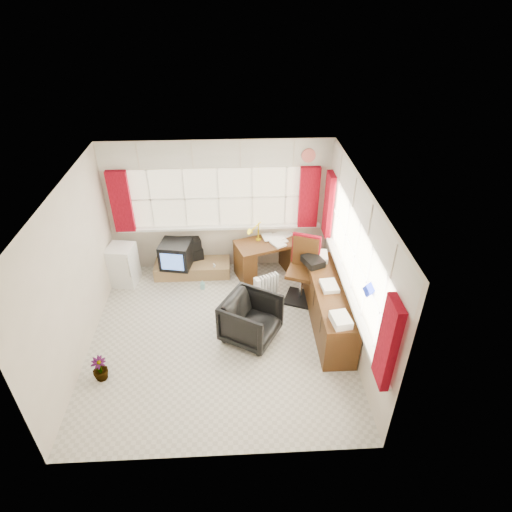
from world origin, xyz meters
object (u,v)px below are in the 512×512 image
(office_chair, at_px, (251,319))
(crt_tv, at_px, (176,255))
(tv_bench, at_px, (193,268))
(desk, at_px, (268,256))
(credenza, at_px, (329,306))
(desk_lamp, at_px, (258,227))
(task_chair, at_px, (304,266))
(radiator, at_px, (267,292))
(mini_fridge, at_px, (123,265))

(office_chair, xyz_separation_m, crt_tv, (-1.30, 1.67, 0.13))
(office_chair, bearing_deg, tv_bench, 60.92)
(office_chair, bearing_deg, desk, 17.14)
(credenza, bearing_deg, desk_lamp, 123.49)
(desk, height_order, credenza, credenza)
(task_chair, bearing_deg, crt_tv, 163.35)
(radiator, bearing_deg, credenza, -33.04)
(task_chair, distance_m, crt_tv, 2.34)
(crt_tv, bearing_deg, tv_bench, 15.57)
(office_chair, xyz_separation_m, credenza, (1.24, 0.22, 0.03))
(task_chair, distance_m, tv_bench, 2.17)
(task_chair, xyz_separation_m, tv_bench, (-1.98, 0.75, -0.50))
(desk, relative_size, crt_tv, 2.15)
(mini_fridge, bearing_deg, crt_tv, 7.23)
(desk, height_order, radiator, desk)
(desk_lamp, height_order, crt_tv, desk_lamp)
(mini_fridge, bearing_deg, task_chair, -9.78)
(tv_bench, height_order, mini_fridge, mini_fridge)
(desk_lamp, height_order, credenza, desk_lamp)
(desk, bearing_deg, radiator, -95.32)
(credenza, relative_size, mini_fridge, 2.63)
(tv_bench, xyz_separation_m, crt_tv, (-0.27, -0.07, 0.37))
(desk, bearing_deg, task_chair, -52.30)
(crt_tv, relative_size, mini_fridge, 0.81)
(desk, height_order, crt_tv, crt_tv)
(desk_lamp, xyz_separation_m, tv_bench, (-1.25, -0.04, -0.84))
(radiator, height_order, mini_fridge, mini_fridge)
(task_chair, bearing_deg, credenza, -68.64)
(desk, distance_m, credenza, 1.70)
(radiator, distance_m, crt_tv, 1.84)
(credenza, distance_m, crt_tv, 2.93)
(crt_tv, bearing_deg, office_chair, -52.05)
(mini_fridge, bearing_deg, tv_bench, 9.10)
(desk, bearing_deg, crt_tv, -178.87)
(crt_tv, bearing_deg, mini_fridge, -172.77)
(office_chair, distance_m, credenza, 1.26)
(radiator, xyz_separation_m, tv_bench, (-1.35, 0.92, -0.11))
(task_chair, height_order, office_chair, task_chair)
(desk, distance_m, radiator, 0.89)
(office_chair, distance_m, crt_tv, 2.12)
(radiator, distance_m, credenza, 1.12)
(desk_lamp, xyz_separation_m, mini_fridge, (-2.46, -0.24, -0.58))
(office_chair, bearing_deg, credenza, -49.55)
(desk_lamp, bearing_deg, radiator, -83.82)
(task_chair, bearing_deg, mini_fridge, 170.22)
(radiator, height_order, credenza, credenza)
(credenza, height_order, mini_fridge, credenza)
(crt_tv, height_order, mini_fridge, mini_fridge)
(task_chair, xyz_separation_m, crt_tv, (-2.24, 0.67, -0.13))
(desk, bearing_deg, office_chair, -103.07)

